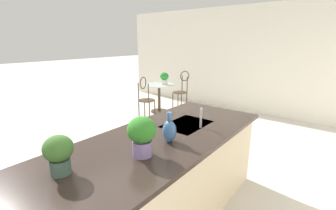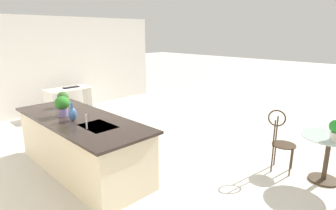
{
  "view_description": "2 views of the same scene",
  "coord_description": "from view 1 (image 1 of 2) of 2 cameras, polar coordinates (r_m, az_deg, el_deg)",
  "views": [
    {
      "loc": [
        1.83,
        2.22,
        1.83
      ],
      "look_at": [
        -1.01,
        -0.02,
        0.83
      ],
      "focal_mm": 24.93,
      "sensor_mm": 36.0,
      "label": 1
    },
    {
      "loc": [
        -3.74,
        2.88,
        2.27
      ],
      "look_at": [
        -0.84,
        -0.03,
        1.19
      ],
      "focal_mm": 29.82,
      "sensor_mm": 36.0,
      "label": 2
    }
  ],
  "objects": [
    {
      "name": "bistro_table",
      "position": [
        6.1,
        -2.18,
        2.36
      ],
      "size": [
        0.8,
        0.8,
        0.74
      ],
      "color": "#3D2D1E",
      "rests_on": "ground"
    },
    {
      "name": "vase_on_counter",
      "position": [
        2.16,
        0.32,
        -6.29
      ],
      "size": [
        0.13,
        0.13,
        0.29
      ],
      "color": "#386099",
      "rests_on": "kitchen_island"
    },
    {
      "name": "chair_by_island",
      "position": [
        5.49,
        -5.54,
        2.16
      ],
      "size": [
        0.52,
        0.47,
        1.04
      ],
      "color": "#3D2D1E",
      "rests_on": "ground"
    },
    {
      "name": "wall_left_window",
      "position": [
        6.5,
        18.45,
        10.46
      ],
      "size": [
        0.12,
        7.8,
        2.7
      ],
      "primitive_type": "cube",
      "color": "silver",
      "rests_on": "ground"
    },
    {
      "name": "potted_plant_on_table",
      "position": [
        6.02,
        -0.89,
        6.73
      ],
      "size": [
        0.22,
        0.22,
        0.31
      ],
      "color": "beige",
      "rests_on": "bistro_table"
    },
    {
      "name": "chair_near_window",
      "position": [
        6.41,
        3.37,
        4.13
      ],
      "size": [
        0.52,
        0.5,
        1.04
      ],
      "color": "#3D2D1E",
      "rests_on": "ground"
    },
    {
      "name": "sink_faucet",
      "position": [
        2.53,
        8.05,
        -3.15
      ],
      "size": [
        0.02,
        0.02,
        0.22
      ],
      "primitive_type": "cylinder",
      "color": "#B2B5BA",
      "rests_on": "kitchen_island"
    },
    {
      "name": "kitchen_island",
      "position": [
        2.47,
        -3.09,
        -18.15
      ],
      "size": [
        2.8,
        1.06,
        0.92
      ],
      "color": "beige",
      "rests_on": "ground"
    },
    {
      "name": "ground_plane",
      "position": [
        3.41,
        -10.79,
        -17.28
      ],
      "size": [
        40.0,
        40.0,
        0.0
      ],
      "primitive_type": "plane",
      "color": "beige"
    },
    {
      "name": "potted_plant_counter_far",
      "position": [
        1.81,
        -25.17,
        -10.42
      ],
      "size": [
        0.2,
        0.2,
        0.29
      ],
      "color": "#385147",
      "rests_on": "kitchen_island"
    },
    {
      "name": "potted_plant_counter_near",
      "position": [
        1.89,
        -6.41,
        -7.04
      ],
      "size": [
        0.24,
        0.24,
        0.33
      ],
      "color": "#7A669E",
      "rests_on": "kitchen_island"
    }
  ]
}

